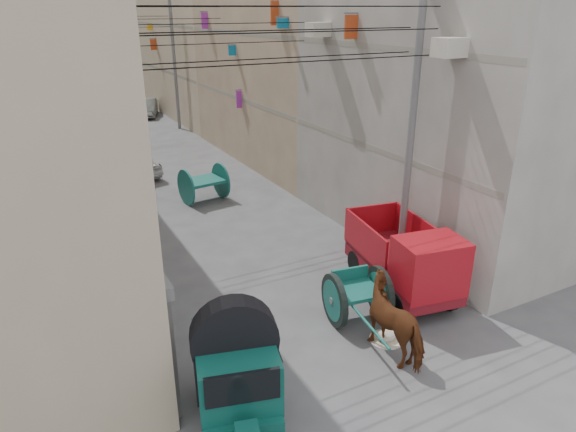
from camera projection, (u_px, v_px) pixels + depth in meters
building_row_right at (206, 19)px, 37.75m from camera, size 8.00×62.00×14.00m
end_cap_building at (50, 15)px, 60.32m from camera, size 22.00×10.00×13.00m
shutters_left at (104, 220)px, 15.02m from camera, size 0.18×14.40×2.88m
signboards at (141, 92)px, 25.21m from camera, size 8.22×40.52×5.67m
ac_units at (382, 1)px, 13.85m from camera, size 0.70×6.55×3.35m
utility_poles at (166, 93)px, 21.19m from camera, size 7.40×22.20×8.00m
overhead_cables at (179, 23)px, 18.02m from camera, size 7.40×22.52×1.12m
auto_rickshaw at (236, 367)px, 9.39m from camera, size 2.06×2.89×1.96m
tonga_cart at (357, 295)px, 12.65m from camera, size 1.56×3.07×1.33m
mini_truck at (410, 265)px, 13.46m from camera, size 2.25×3.94×2.09m
second_cart at (204, 183)px, 20.52m from camera, size 1.82×1.66×1.44m
feed_sack at (386, 335)px, 12.06m from camera, size 0.50×0.40×0.25m
horse at (398, 320)px, 11.39m from camera, size 1.05×2.04×1.67m
distant_car_white at (131, 163)px, 23.66m from camera, size 2.46×3.87×1.23m
distant_car_grey at (147, 108)px, 36.84m from camera, size 2.36×3.85×1.20m
distant_car_green at (97, 100)px, 39.66m from camera, size 2.07×4.42×1.25m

